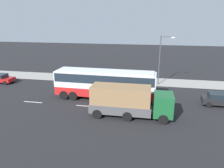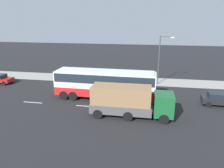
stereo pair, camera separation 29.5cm
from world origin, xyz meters
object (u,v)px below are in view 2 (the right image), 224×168
cargo_truck (130,100)px  pedestrian_at_crossing (130,77)px  coach_bus (105,82)px  pedestrian_near_curb (93,72)px  car_black_sedan (221,99)px  street_lamp (160,57)px

cargo_truck → pedestrian_at_crossing: 11.64m
coach_bus → pedestrian_at_crossing: coach_bus is taller
cargo_truck → pedestrian_near_curb: size_ratio=5.07×
coach_bus → car_black_sedan: (13.54, 0.22, -1.43)m
coach_bus → street_lamp: 10.00m
cargo_truck → car_black_sedan: 11.11m
pedestrian_at_crossing → street_lamp: size_ratio=0.22×
pedestrian_near_curb → pedestrian_at_crossing: bearing=-163.2°
coach_bus → cargo_truck: size_ratio=1.50×
pedestrian_near_curb → street_lamp: street_lamp is taller
car_black_sedan → pedestrian_at_crossing: bearing=150.2°
car_black_sedan → pedestrian_at_crossing: 13.04m
pedestrian_near_curb → street_lamp: (10.76, -1.82, 3.22)m
pedestrian_near_curb → pedestrian_at_crossing: size_ratio=1.03×
cargo_truck → pedestrian_at_crossing: bearing=94.9°
car_black_sedan → cargo_truck: bearing=-152.9°
coach_bus → pedestrian_near_curb: (-3.94, 8.84, -1.15)m
cargo_truck → street_lamp: street_lamp is taller
pedestrian_near_curb → car_black_sedan: bearing=-175.2°
cargo_truck → car_black_sedan: size_ratio=1.90×
coach_bus → car_black_sedan: size_ratio=2.84×
pedestrian_at_crossing → cargo_truck: bearing=-174.7°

